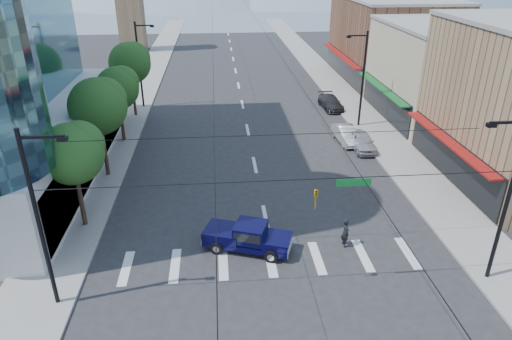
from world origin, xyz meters
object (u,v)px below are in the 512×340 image
Objects in this scene: pedestrian at (345,232)px; parked_car_near at (362,141)px; pickup_truck at (247,236)px; parked_car_far at (331,102)px; parked_car_mid at (346,134)px.

pedestrian reaches higher than parked_car_near.
pickup_truck is 1.13× the size of parked_car_far.
pickup_truck is at bearing -127.85° from parked_car_mid.
pickup_truck is 1.23× the size of parked_car_mid.
parked_car_near is at bearing -93.53° from parked_car_far.
parked_car_near is (10.79, 13.71, -0.14)m from pickup_truck.
pedestrian is at bearing -105.19° from parked_car_far.
parked_car_near is (5.20, 13.85, -0.16)m from pedestrian.
parked_car_far is at bearing -16.75° from pedestrian.
pedestrian is 25.71m from parked_car_far.
parked_car_mid is (4.31, 15.61, -0.19)m from pedestrian.
pedestrian is 0.42× the size of parked_car_mid.
pickup_truck is 1.22× the size of parked_car_near.
pedestrian is 0.38× the size of parked_car_far.
pickup_truck reaches higher than parked_car_near.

